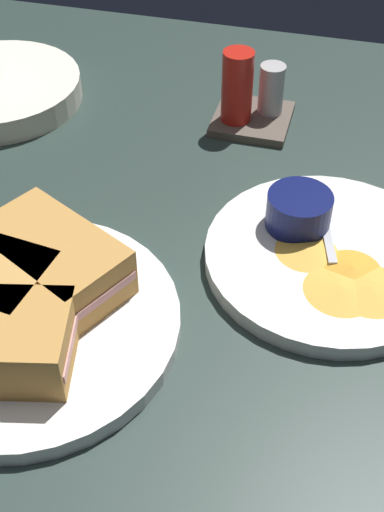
{
  "coord_description": "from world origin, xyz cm",
  "views": [
    {
      "loc": [
        22.5,
        -39.64,
        44.54
      ],
      "look_at": [
        11.2,
        2.49,
        3.0
      ],
      "focal_mm": 47.5,
      "sensor_mm": 36.0,
      "label": 1
    }
  ],
  "objects_px": {
    "spoon_by_dark_ramekin": "(5,305)",
    "spoon_by_gravy_ramekin": "(323,214)",
    "condiment_caddy": "(250,98)",
    "sandwich_half_near": "(55,260)",
    "ramekin_light_gravy": "(299,210)",
    "plate_chips_companion": "(328,257)",
    "plate_sandwich_main": "(30,324)"
  },
  "relations": [
    {
      "from": "spoon_by_dark_ramekin",
      "to": "spoon_by_gravy_ramekin",
      "type": "relative_size",
      "value": 1.0
    },
    {
      "from": "condiment_caddy",
      "to": "spoon_by_dark_ramekin",
      "type": "bearing_deg",
      "value": -110.8
    },
    {
      "from": "sandwich_half_near",
      "to": "ramekin_light_gravy",
      "type": "xyz_separation_m",
      "value": [
        0.19,
        0.13,
        -0.0
      ]
    },
    {
      "from": "plate_chips_companion",
      "to": "ramekin_light_gravy",
      "type": "distance_m",
      "value": 0.05
    },
    {
      "from": "plate_chips_companion",
      "to": "spoon_by_gravy_ramekin",
      "type": "height_order",
      "value": "spoon_by_gravy_ramekin"
    },
    {
      "from": "spoon_by_dark_ramekin",
      "to": "spoon_by_gravy_ramekin",
      "type": "xyz_separation_m",
      "value": [
        0.25,
        0.19,
        0.0
      ]
    },
    {
      "from": "ramekin_light_gravy",
      "to": "plate_chips_companion",
      "type": "bearing_deg",
      "value": -39.81
    },
    {
      "from": "ramekin_light_gravy",
      "to": "spoon_by_gravy_ramekin",
      "type": "distance_m",
      "value": 0.03
    },
    {
      "from": "sandwich_half_near",
      "to": "plate_chips_companion",
      "type": "relative_size",
      "value": 0.65
    },
    {
      "from": "plate_sandwich_main",
      "to": "sandwich_half_near",
      "type": "relative_size",
      "value": 1.71
    },
    {
      "from": "sandwich_half_near",
      "to": "spoon_by_dark_ramekin",
      "type": "height_order",
      "value": "sandwich_half_near"
    },
    {
      "from": "spoon_by_dark_ramekin",
      "to": "spoon_by_gravy_ramekin",
      "type": "height_order",
      "value": "same"
    },
    {
      "from": "sandwich_half_near",
      "to": "spoon_by_gravy_ramekin",
      "type": "relative_size",
      "value": 1.52
    },
    {
      "from": "spoon_by_dark_ramekin",
      "to": "ramekin_light_gravy",
      "type": "relative_size",
      "value": 1.6
    },
    {
      "from": "plate_chips_companion",
      "to": "condiment_caddy",
      "type": "xyz_separation_m",
      "value": [
        -0.12,
        0.22,
        0.03
      ]
    },
    {
      "from": "plate_sandwich_main",
      "to": "spoon_by_gravy_ramekin",
      "type": "bearing_deg",
      "value": 41.32
    },
    {
      "from": "plate_chips_companion",
      "to": "ramekin_light_gravy",
      "type": "relative_size",
      "value": 3.72
    },
    {
      "from": "plate_chips_companion",
      "to": "condiment_caddy",
      "type": "bearing_deg",
      "value": 118.95
    },
    {
      "from": "condiment_caddy",
      "to": "spoon_by_gravy_ramekin",
      "type": "bearing_deg",
      "value": -57.66
    },
    {
      "from": "plate_chips_companion",
      "to": "condiment_caddy",
      "type": "distance_m",
      "value": 0.25
    },
    {
      "from": "spoon_by_dark_ramekin",
      "to": "ramekin_light_gravy",
      "type": "xyz_separation_m",
      "value": [
        0.22,
        0.17,
        0.02
      ]
    },
    {
      "from": "plate_chips_companion",
      "to": "spoon_by_gravy_ramekin",
      "type": "xyz_separation_m",
      "value": [
        -0.01,
        0.05,
        0.01
      ]
    },
    {
      "from": "sandwich_half_near",
      "to": "condiment_caddy",
      "type": "relative_size",
      "value": 1.58
    },
    {
      "from": "sandwich_half_near",
      "to": "condiment_caddy",
      "type": "bearing_deg",
      "value": 71.36
    },
    {
      "from": "spoon_by_dark_ramekin",
      "to": "spoon_by_gravy_ramekin",
      "type": "distance_m",
      "value": 0.31
    },
    {
      "from": "sandwich_half_near",
      "to": "plate_chips_companion",
      "type": "xyz_separation_m",
      "value": [
        0.23,
        0.1,
        -0.03
      ]
    },
    {
      "from": "sandwich_half_near",
      "to": "spoon_by_gravy_ramekin",
      "type": "xyz_separation_m",
      "value": [
        0.21,
        0.15,
        -0.02
      ]
    },
    {
      "from": "spoon_by_dark_ramekin",
      "to": "ramekin_light_gravy",
      "type": "distance_m",
      "value": 0.28
    },
    {
      "from": "plate_sandwich_main",
      "to": "condiment_caddy",
      "type": "xyz_separation_m",
      "value": [
        0.11,
        0.37,
        0.03
      ]
    },
    {
      "from": "plate_sandwich_main",
      "to": "plate_chips_companion",
      "type": "distance_m",
      "value": 0.28
    },
    {
      "from": "plate_sandwich_main",
      "to": "spoon_by_dark_ramekin",
      "type": "bearing_deg",
      "value": 168.11
    },
    {
      "from": "spoon_by_dark_ramekin",
      "to": "plate_chips_companion",
      "type": "bearing_deg",
      "value": 29.09
    }
  ]
}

